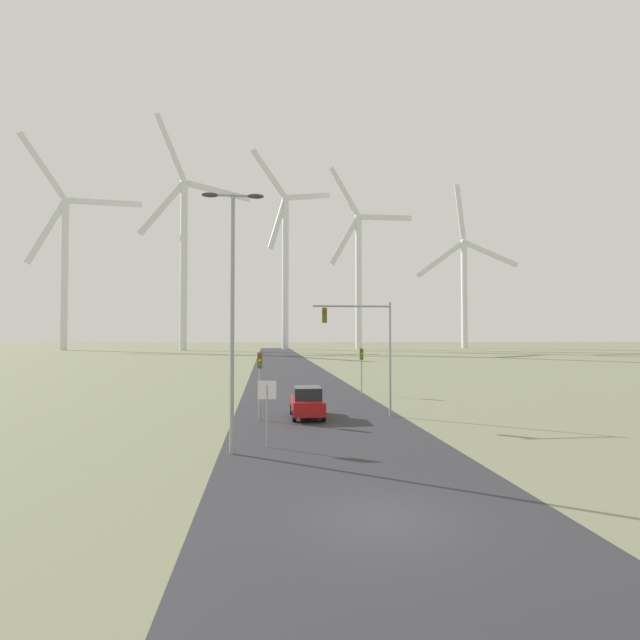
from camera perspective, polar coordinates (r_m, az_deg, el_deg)
The scene contains 13 objects.
ground_plane at distance 14.39m, azimuth 7.10°, elevation -21.58°, with size 600.00×600.00×0.00m, color #757A5B.
road_surface at distance 61.45m, azimuth -3.27°, elevation -6.24°, with size 10.00×240.00×0.01m.
streetlamp at distance 21.00m, azimuth -9.99°, elevation 3.09°, with size 2.58×0.32×10.80m.
stop_sign_near at distance 22.13m, azimuth -6.07°, elevation -9.14°, with size 0.81×0.07×2.89m.
traffic_light_post_near_left at distance 28.85m, azimuth -6.89°, elevation -5.75°, with size 0.28×0.33×3.88m.
traffic_light_post_near_right at distance 40.82m, azimuth 4.76°, elevation -4.67°, with size 0.28×0.34×3.76m.
traffic_light_mast_overhead at distance 29.92m, azimuth 5.15°, elevation -1.78°, with size 4.74×0.35×6.85m.
car_approaching at distance 29.72m, azimuth -1.48°, elevation -9.39°, with size 1.88×4.11×1.83m.
wind_turbine_far_left at distance 177.23m, azimuth -27.16°, elevation 6.54°, with size 34.11×14.41×66.95m.
wind_turbine_left at distance 160.66m, azimuth -15.30°, elevation 8.06°, with size 32.97×13.23×72.15m.
wind_turbine_center at distance 166.01m, azimuth -3.98°, elevation 7.15°, with size 27.36×15.21×64.31m.
wind_turbine_right at distance 170.48m, azimuth 4.43°, elevation 6.04°, with size 29.03×2.60×61.65m.
wind_turbine_far_right at distance 188.93m, azimuth 16.14°, elevation 4.41°, with size 37.22×4.56×59.72m.
Camera 1 is at (-3.08, -13.17, 4.90)m, focal length 28.00 mm.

